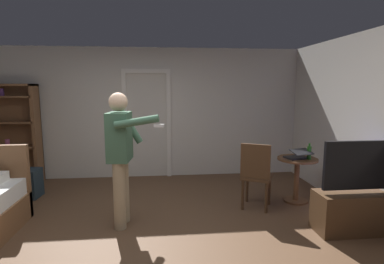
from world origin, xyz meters
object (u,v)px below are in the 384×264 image
laptop (298,155)px  bottle_on_table (309,152)px  bookshelf (9,130)px  wooden_chair (256,173)px  suitcase_dark (22,183)px  tv_flatscreen (360,206)px  side_table (297,173)px  person_blue_shirt (121,150)px

laptop → bottle_on_table: size_ratio=1.65×
bookshelf → wooden_chair: bookshelf is taller
laptop → suitcase_dark: 4.43m
tv_flatscreen → wooden_chair: 1.37m
side_table → person_blue_shirt: person_blue_shirt is taller
bookshelf → person_blue_shirt: bookshelf is taller
tv_flatscreen → side_table: (-0.35, 1.04, 0.13)m
side_table → bottle_on_table: (0.14, -0.08, 0.33)m
person_blue_shirt → laptop: bearing=11.3°
bookshelf → bottle_on_table: bearing=-17.1°
bottle_on_table → suitcase_dark: bottle_on_table is taller
tv_flatscreen → side_table: size_ratio=1.65×
side_table → suitcase_dark: 4.42m
person_blue_shirt → tv_flatscreen: bearing=-9.2°
bottle_on_table → person_blue_shirt: 2.79m
bottle_on_table → wooden_chair: wooden_chair is taller
laptop → suitcase_dark: (-4.35, 0.67, -0.52)m
suitcase_dark → bookshelf: bearing=126.6°
tv_flatscreen → laptop: bearing=110.2°
bottle_on_table → tv_flatscreen: bearing=-77.7°
laptop → suitcase_dark: laptop is taller
tv_flatscreen → bookshelf: bearing=154.4°
tv_flatscreen → person_blue_shirt: size_ratio=0.67×
side_table → bottle_on_table: size_ratio=2.85×
wooden_chair → suitcase_dark: 3.76m
side_table → bottle_on_table: bottle_on_table is taller
bookshelf → bottle_on_table: (5.02, -1.54, -0.19)m
person_blue_shirt → wooden_chair: bearing=10.2°
suitcase_dark → person_blue_shirt: bearing=-28.7°
bookshelf → side_table: bearing=-16.7°
bottle_on_table → suitcase_dark: 4.60m
tv_flatscreen → suitcase_dark: tv_flatscreen is taller
bookshelf → person_blue_shirt: bearing=-41.6°
bookshelf → person_blue_shirt: size_ratio=1.07×
tv_flatscreen → side_table: 1.10m
tv_flatscreen → wooden_chair: tv_flatscreen is taller
bookshelf → laptop: 5.10m
tv_flatscreen → side_table: bearing=108.6°
tv_flatscreen → bottle_on_table: bearing=102.3°
side_table → wooden_chair: size_ratio=0.71×
person_blue_shirt → suitcase_dark: bearing=146.1°
tv_flatscreen → person_blue_shirt: person_blue_shirt is taller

